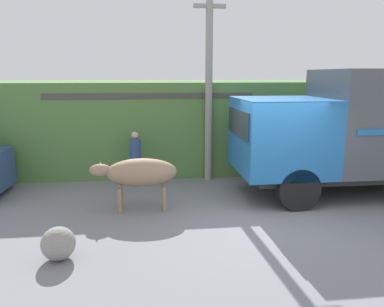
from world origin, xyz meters
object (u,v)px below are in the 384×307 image
utility_pole (209,80)px  pedestrian_on_hill (136,156)px  cargo_truck (383,127)px  brown_cow (139,173)px  roadside_rock (58,244)px

utility_pole → pedestrian_on_hill: bearing=-170.4°
cargo_truck → brown_cow: 6.34m
cargo_truck → utility_pole: (-4.27, 1.83, 1.16)m
brown_cow → utility_pole: (1.98, 2.39, 2.04)m
cargo_truck → brown_cow: cargo_truck is taller
cargo_truck → brown_cow: size_ratio=3.68×
brown_cow → roadside_rock: brown_cow is taller
pedestrian_on_hill → brown_cow: bearing=114.7°
utility_pole → cargo_truck: bearing=-23.2°
cargo_truck → utility_pole: size_ratio=1.29×
roadside_rock → pedestrian_on_hill: bearing=74.5°
brown_cow → utility_pole: size_ratio=0.35×
cargo_truck → roadside_rock: (-7.59, -2.82, -1.48)m
brown_cow → pedestrian_on_hill: bearing=86.5°
utility_pole → roadside_rock: (-3.32, -4.65, -2.64)m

